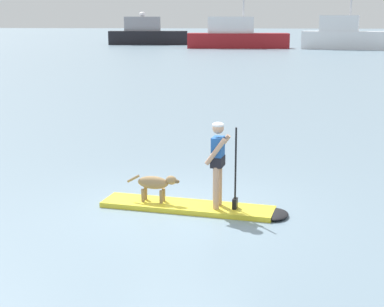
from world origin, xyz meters
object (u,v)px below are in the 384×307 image
object	(u,v)px
moored_boat_far_port	(236,36)
moored_boat_starboard	(147,34)
person_paddler	(219,158)
moored_boat_port	(343,36)
paddleboard	(198,208)
dog	(155,183)

from	to	relation	value
moored_boat_far_port	moored_boat_starboard	bearing A→B (deg)	145.25
person_paddler	moored_boat_starboard	xyz separation A→B (m)	(-13.84, 72.41, 0.38)
moored_boat_starboard	moored_boat_port	bearing A→B (deg)	-22.03
moored_boat_port	person_paddler	bearing A→B (deg)	-100.61
person_paddler	moored_boat_starboard	distance (m)	73.72
moored_boat_port	moored_boat_far_port	bearing A→B (deg)	173.23
moored_boat_far_port	moored_boat_port	bearing A→B (deg)	-6.77
person_paddler	moored_boat_starboard	world-z (taller)	moored_boat_starboard
paddleboard	person_paddler	size ratio (longest dim) A/B	2.26
dog	moored_boat_far_port	distance (m)	63.40
paddleboard	moored_boat_starboard	bearing A→B (deg)	100.54
person_paddler	moored_boat_far_port	xyz separation A→B (m)	(-1.18, 63.62, 0.37)
paddleboard	person_paddler	distance (m)	1.10
dog	moored_boat_far_port	size ratio (longest dim) A/B	0.09
moored_boat_far_port	person_paddler	bearing A→B (deg)	-88.94
paddleboard	moored_boat_starboard	xyz separation A→B (m)	(-13.45, 72.34, 1.40)
person_paddler	moored_boat_port	world-z (taller)	moored_boat_port
dog	moored_boat_port	distance (m)	63.21
paddleboard	moored_boat_port	distance (m)	63.20
person_paddler	moored_boat_far_port	world-z (taller)	moored_boat_far_port
dog	moored_boat_starboard	distance (m)	73.27
person_paddler	dog	size ratio (longest dim) A/B	1.52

